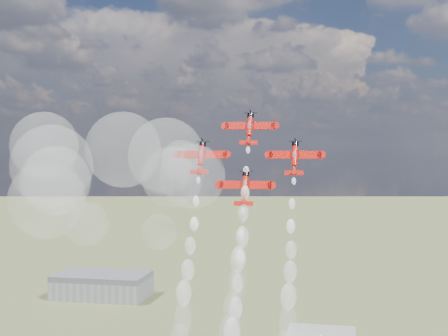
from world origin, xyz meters
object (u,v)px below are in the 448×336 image
plane_right (295,157)px  plane_lead (250,128)px  hangar (102,285)px  plane_slot (245,188)px  plane_left (201,157)px

plane_right → plane_lead: bearing=162.3°
hangar → plane_slot: plane_slot is taller
hangar → plane_slot: bearing=-57.7°
hangar → plane_slot: 208.03m
plane_right → plane_slot: 14.58m
plane_lead → plane_right: plane_lead is taller
plane_slot → plane_lead: bearing=90.0°
hangar → plane_right: size_ratio=3.81×
plane_left → plane_lead: bearing=17.7°
plane_right → plane_slot: size_ratio=1.00×
plane_left → plane_slot: (11.95, -3.80, -7.45)m
plane_lead → hangar: bearing=123.6°
plane_lead → plane_slot: bearing=-90.0°
hangar → plane_lead: size_ratio=3.81×
plane_lead → plane_left: plane_lead is taller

